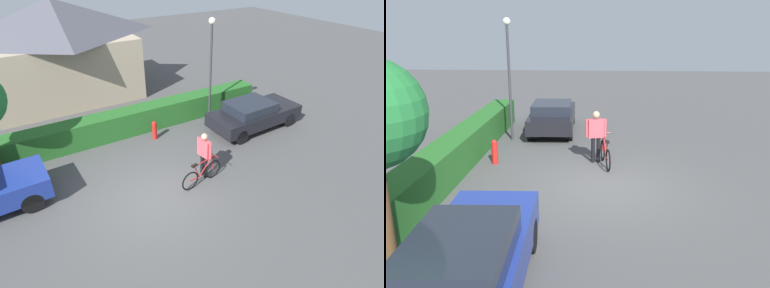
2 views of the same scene
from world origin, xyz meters
The scene contains 8 objects.
ground_plane centered at (0.00, 0.00, 0.00)m, with size 60.00×60.00×0.00m, color #4A4A4A.
hedge_row centered at (0.00, 4.59, 0.53)m, with size 15.06×0.90×1.07m, color #246123.
house_distant centered at (-0.31, 10.17, 2.55)m, with size 7.45×5.07×4.98m.
parked_car_far centered at (5.90, 2.13, 0.69)m, with size 4.24×1.93×1.30m.
bicycle centered at (1.77, -0.06, 0.39)m, with size 1.71×0.50×0.96m.
person_rider centered at (2.06, 0.25, 1.02)m, with size 0.28×0.68×1.72m.
street_lamp centered at (4.54, 3.59, 2.96)m, with size 0.28×0.28×4.63m.
fire_hydrant centered at (1.73, 3.54, 0.41)m, with size 0.20×0.20×0.81m.
Camera 1 is at (-3.03, -7.27, 6.86)m, focal length 29.67 mm.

